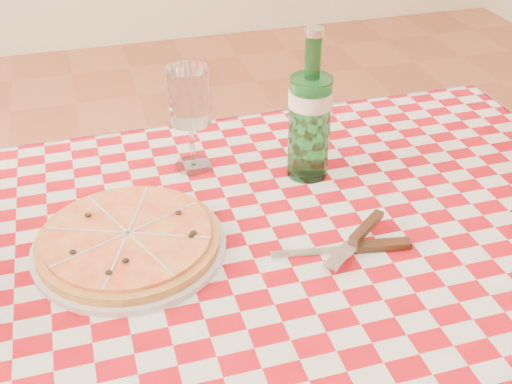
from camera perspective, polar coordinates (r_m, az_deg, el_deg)
dining_table at (r=1.12m, az=1.86°, el=-8.21°), size 1.20×0.80×0.75m
tablecloth at (r=1.06m, az=1.95°, el=-4.42°), size 1.30×0.90×0.01m
pizza_plate at (r=1.05m, az=-11.25°, el=-4.12°), size 0.41×0.41×0.04m
water_bottle at (r=1.16m, az=4.85°, el=7.65°), size 0.09×0.09×0.29m
wine_glass at (r=1.21m, az=-5.83°, el=6.42°), size 0.10×0.10×0.20m
cutlery at (r=1.04m, az=8.55°, el=-4.62°), size 0.29×0.27×0.03m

